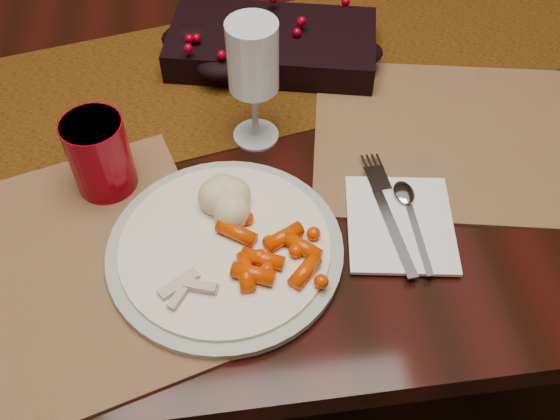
{
  "coord_description": "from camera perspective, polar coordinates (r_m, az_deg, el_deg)",
  "views": [
    {
      "loc": [
        -0.04,
        -0.74,
        1.36
      ],
      "look_at": [
        0.02,
        -0.29,
        0.8
      ],
      "focal_mm": 40.0,
      "sensor_mm": 36.0,
      "label": 1
    }
  ],
  "objects": [
    {
      "name": "floor",
      "position": [
        1.55,
        -2.24,
        -10.69
      ],
      "size": [
        5.0,
        5.0,
        0.0
      ],
      "primitive_type": "plane",
      "color": "black",
      "rests_on": "ground"
    },
    {
      "name": "dining_table",
      "position": [
        1.24,
        -2.77,
        -2.33
      ],
      "size": [
        1.8,
        1.0,
        0.75
      ],
      "primitive_type": "cube",
      "color": "black",
      "rests_on": "floor"
    },
    {
      "name": "table_runner",
      "position": [
        0.98,
        -6.71,
        11.77
      ],
      "size": [
        1.56,
        0.61,
        0.0
      ],
      "primitive_type": "cube",
      "rotation": [
        0.0,
        0.0,
        0.2
      ],
      "color": "#582905",
      "rests_on": "dining_table"
    },
    {
      "name": "centerpiece",
      "position": [
        0.99,
        -0.72,
        15.27
      ],
      "size": [
        0.34,
        0.23,
        0.06
      ],
      "primitive_type": null,
      "rotation": [
        0.0,
        0.0,
        -0.23
      ],
      "color": "black",
      "rests_on": "table_runner"
    },
    {
      "name": "placemat_main",
      "position": [
        0.91,
        16.81,
        6.37
      ],
      "size": [
        0.48,
        0.39,
        0.0
      ],
      "primitive_type": "cube",
      "rotation": [
        0.0,
        0.0,
        -0.2
      ],
      "color": "brown",
      "rests_on": "dining_table"
    },
    {
      "name": "placemat_second",
      "position": [
        0.78,
        -24.26,
        -7.2
      ],
      "size": [
        0.57,
        0.48,
        0.0
      ],
      "primitive_type": "cube",
      "rotation": [
        0.0,
        0.0,
        0.28
      ],
      "color": "brown",
      "rests_on": "dining_table"
    },
    {
      "name": "dinner_plate",
      "position": [
        0.74,
        -5.04,
        -3.5
      ],
      "size": [
        0.34,
        0.34,
        0.02
      ],
      "primitive_type": "cylinder",
      "rotation": [
        0.0,
        0.0,
        -0.23
      ],
      "color": "white",
      "rests_on": "placemat_main"
    },
    {
      "name": "baby_carrots",
      "position": [
        0.72,
        -0.74,
        -3.62
      ],
      "size": [
        0.11,
        0.09,
        0.02
      ],
      "primitive_type": null,
      "rotation": [
        0.0,
        0.0,
        0.09
      ],
      "color": "#D33600",
      "rests_on": "dinner_plate"
    },
    {
      "name": "mashed_potatoes",
      "position": [
        0.75,
        -4.18,
        0.87
      ],
      "size": [
        0.1,
        0.09,
        0.04
      ],
      "primitive_type": null,
      "rotation": [
        0.0,
        0.0,
        -0.32
      ],
      "color": "beige",
      "rests_on": "dinner_plate"
    },
    {
      "name": "turkey_shreds",
      "position": [
        0.7,
        -8.13,
        -6.78
      ],
      "size": [
        0.08,
        0.07,
        0.01
      ],
      "primitive_type": null,
      "rotation": [
        0.0,
        0.0,
        0.35
      ],
      "color": "#B19D8E",
      "rests_on": "dinner_plate"
    },
    {
      "name": "napkin",
      "position": [
        0.78,
        10.92,
        -1.23
      ],
      "size": [
        0.15,
        0.17,
        0.01
      ],
      "primitive_type": "cube",
      "rotation": [
        0.0,
        0.0,
        -0.16
      ],
      "color": "white",
      "rests_on": "placemat_main"
    },
    {
      "name": "fork",
      "position": [
        0.78,
        9.99,
        -0.7
      ],
      "size": [
        0.04,
        0.18,
        0.0
      ],
      "primitive_type": null,
      "rotation": [
        0.0,
        0.0,
        0.08
      ],
      "color": "white",
      "rests_on": "napkin"
    },
    {
      "name": "spoon",
      "position": [
        0.78,
        12.15,
        -1.27
      ],
      "size": [
        0.03,
        0.14,
        0.0
      ],
      "primitive_type": null,
      "rotation": [
        0.0,
        0.0,
        -0.03
      ],
      "color": "silver",
      "rests_on": "napkin"
    },
    {
      "name": "red_cup",
      "position": [
        0.81,
        -16.17,
        4.86
      ],
      "size": [
        0.1,
        0.1,
        0.1
      ],
      "primitive_type": "cylinder",
      "rotation": [
        0.0,
        0.0,
        0.31
      ],
      "color": "maroon",
      "rests_on": "placemat_main"
    },
    {
      "name": "wine_glass",
      "position": [
        0.82,
        -2.4,
        11.37
      ],
      "size": [
        0.07,
        0.07,
        0.18
      ],
      "primitive_type": null,
      "rotation": [
        0.0,
        0.0,
        0.03
      ],
      "color": "white",
      "rests_on": "dining_table"
    }
  ]
}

